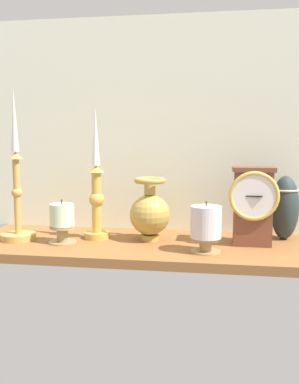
{
  "coord_description": "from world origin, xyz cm",
  "views": [
    {
      "loc": [
        19.12,
        -117.16,
        28.97
      ],
      "look_at": [
        0.32,
        0.0,
        14.0
      ],
      "focal_mm": 41.23,
      "sensor_mm": 36.0,
      "label": 1
    }
  ],
  "objects_px": {
    "candlestick_tall_center": "(96,194)",
    "pillar_candle_near_clock": "(62,221)",
    "candlestick_tall_left": "(17,196)",
    "brass_vase_bulbous": "(150,212)",
    "mantel_clock": "(253,204)",
    "tall_ceramic_vase": "(285,207)",
    "pillar_candle_front": "(206,226)"
  },
  "relations": [
    {
      "from": "mantel_clock",
      "to": "tall_ceramic_vase",
      "type": "height_order",
      "value": "mantel_clock"
    },
    {
      "from": "candlestick_tall_center",
      "to": "brass_vase_bulbous",
      "type": "bearing_deg",
      "value": -0.01
    },
    {
      "from": "brass_vase_bulbous",
      "to": "pillar_candle_near_clock",
      "type": "relative_size",
      "value": 1.47
    },
    {
      "from": "brass_vase_bulbous",
      "to": "tall_ceramic_vase",
      "type": "height_order",
      "value": "tall_ceramic_vase"
    },
    {
      "from": "pillar_candle_front",
      "to": "candlestick_tall_left",
      "type": "bearing_deg",
      "value": 174.32
    },
    {
      "from": "candlestick_tall_left",
      "to": "pillar_candle_near_clock",
      "type": "relative_size",
      "value": 3.5
    },
    {
      "from": "candlestick_tall_left",
      "to": "brass_vase_bulbous",
      "type": "distance_m",
      "value": 0.38
    },
    {
      "from": "mantel_clock",
      "to": "tall_ceramic_vase",
      "type": "bearing_deg",
      "value": 40.75
    },
    {
      "from": "mantel_clock",
      "to": "brass_vase_bulbous",
      "type": "bearing_deg",
      "value": 178.46
    },
    {
      "from": "mantel_clock",
      "to": "candlestick_tall_left",
      "type": "distance_m",
      "value": 0.65
    },
    {
      "from": "candlestick_tall_center",
      "to": "brass_vase_bulbous",
      "type": "relative_size",
      "value": 2.09
    },
    {
      "from": "candlestick_tall_left",
      "to": "mantel_clock",
      "type": "bearing_deg",
      "value": 3.96
    },
    {
      "from": "candlestick_tall_center",
      "to": "pillar_candle_near_clock",
      "type": "relative_size",
      "value": 3.08
    },
    {
      "from": "candlestick_tall_center",
      "to": "tall_ceramic_vase",
      "type": "xyz_separation_m",
      "value": [
        0.53,
        0.07,
        -0.04
      ]
    },
    {
      "from": "brass_vase_bulbous",
      "to": "tall_ceramic_vase",
      "type": "distance_m",
      "value": 0.38
    },
    {
      "from": "tall_ceramic_vase",
      "to": "mantel_clock",
      "type": "bearing_deg",
      "value": -139.25
    },
    {
      "from": "brass_vase_bulbous",
      "to": "tall_ceramic_vase",
      "type": "xyz_separation_m",
      "value": [
        0.37,
        0.07,
        0.01
      ]
    },
    {
      "from": "pillar_candle_front",
      "to": "tall_ceramic_vase",
      "type": "height_order",
      "value": "tall_ceramic_vase"
    },
    {
      "from": "pillar_candle_near_clock",
      "to": "tall_ceramic_vase",
      "type": "xyz_separation_m",
      "value": [
        0.61,
        0.14,
        0.03
      ]
    },
    {
      "from": "pillar_candle_front",
      "to": "tall_ceramic_vase",
      "type": "relative_size",
      "value": 0.72
    },
    {
      "from": "mantel_clock",
      "to": "candlestick_tall_left",
      "type": "height_order",
      "value": "candlestick_tall_left"
    },
    {
      "from": "candlestick_tall_center",
      "to": "tall_ceramic_vase",
      "type": "relative_size",
      "value": 2.05
    },
    {
      "from": "mantel_clock",
      "to": "pillar_candle_near_clock",
      "type": "distance_m",
      "value": 0.52
    },
    {
      "from": "pillar_candle_near_clock",
      "to": "candlestick_tall_left",
      "type": "bearing_deg",
      "value": 173.66
    },
    {
      "from": "candlestick_tall_left",
      "to": "pillar_candle_front",
      "type": "height_order",
      "value": "candlestick_tall_left"
    },
    {
      "from": "candlestick_tall_center",
      "to": "pillar_candle_near_clock",
      "type": "distance_m",
      "value": 0.12
    },
    {
      "from": "tall_ceramic_vase",
      "to": "candlestick_tall_center",
      "type": "bearing_deg",
      "value": -172.02
    },
    {
      "from": "candlestick_tall_left",
      "to": "pillar_candle_near_clock",
      "type": "height_order",
      "value": "candlestick_tall_left"
    },
    {
      "from": "brass_vase_bulbous",
      "to": "mantel_clock",
      "type": "bearing_deg",
      "value": -1.54
    },
    {
      "from": "pillar_candle_front",
      "to": "pillar_candle_near_clock",
      "type": "xyz_separation_m",
      "value": [
        -0.39,
        0.04,
        -0.01
      ]
    },
    {
      "from": "candlestick_tall_left",
      "to": "pillar_candle_front",
      "type": "bearing_deg",
      "value": -5.68
    },
    {
      "from": "candlestick_tall_left",
      "to": "tall_ceramic_vase",
      "type": "height_order",
      "value": "candlestick_tall_left"
    }
  ]
}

